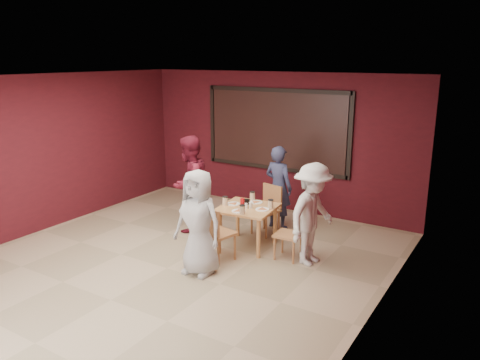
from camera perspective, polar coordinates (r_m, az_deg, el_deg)
The scene contains 11 objects.
floor at distance 7.24m, azimuth -8.90°, elevation -10.58°, with size 7.00×7.00×0.00m, color tan.
window_blinds at distance 9.53m, azimuth 4.35°, elevation 6.12°, with size 3.00×0.02×1.50m, color black.
dining_table at distance 7.72m, azimuth 0.92°, elevation -3.85°, with size 0.97×0.97×0.85m.
chair_front at distance 7.20m, azimuth -3.04°, elevation -6.20°, with size 0.52×0.52×0.89m.
chair_back at distance 8.37m, azimuth 3.44°, elevation -3.25°, with size 0.50×0.50×0.87m.
chair_left at distance 8.20m, azimuth -4.35°, elevation -3.74°, with size 0.46×0.46×0.85m.
chair_right at distance 7.33m, azimuth 6.40°, elevation -6.31°, with size 0.41×0.41×0.80m.
diner_front at distance 6.76m, azimuth -5.10°, elevation -5.18°, with size 0.76×0.50×1.56m, color #B0B0B0.
diner_back at distance 8.55m, azimuth 4.70°, elevation -0.91°, with size 0.56×0.37×1.54m, color #313658.
diner_left at distance 8.44m, azimuth -6.18°, elevation -0.47°, with size 0.85×0.66×1.74m, color maroon.
diner_right at distance 7.12m, azimuth 8.81°, elevation -4.16°, with size 1.02×0.59×1.58m, color silver.
Camera 1 is at (4.34, -4.91, 3.09)m, focal length 35.00 mm.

